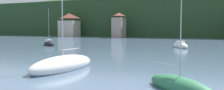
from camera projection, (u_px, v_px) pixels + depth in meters
wooded_hillside at (150, 23)px, 123.35m from camera, size 352.00×71.69×34.33m
shore_building_west at (69, 25)px, 87.44m from camera, size 6.59×5.67×8.46m
shore_building_westcentral at (119, 26)px, 79.93m from camera, size 3.49×5.40×8.22m
sailboat_near_0 at (63, 65)px, 18.99m from camera, size 2.89×7.17×7.54m
sailboat_far_3 at (49, 44)px, 44.71m from camera, size 4.57×4.20×7.17m
sailboat_far_4 at (180, 46)px, 39.55m from camera, size 3.67×5.05×6.13m
sailboat_near_6 at (180, 86)px, 12.54m from camera, size 4.40×4.12×6.89m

